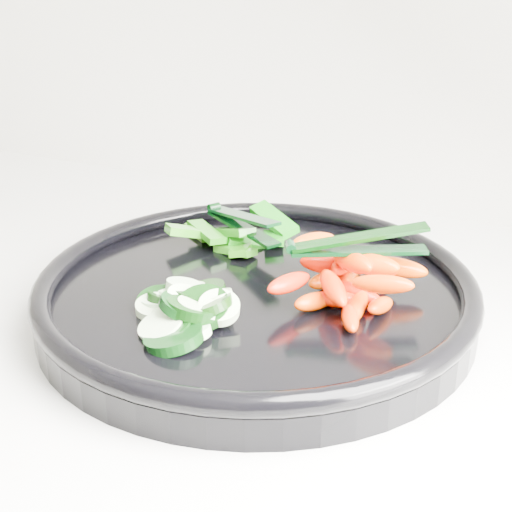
% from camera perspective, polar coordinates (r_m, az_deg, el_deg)
% --- Properties ---
extents(veggie_tray, '(0.43, 0.43, 0.04)m').
position_cam_1_polar(veggie_tray, '(0.61, -0.00, -2.98)').
color(veggie_tray, black).
rests_on(veggie_tray, counter).
extents(cucumber_pile, '(0.11, 0.13, 0.04)m').
position_cam_1_polar(cucumber_pile, '(0.56, -6.00, -4.07)').
color(cucumber_pile, black).
rests_on(cucumber_pile, veggie_tray).
extents(carrot_pile, '(0.12, 0.15, 0.06)m').
position_cam_1_polar(carrot_pile, '(0.59, 7.45, -1.63)').
color(carrot_pile, '#FA5A00').
rests_on(carrot_pile, veggie_tray).
extents(pepper_pile, '(0.12, 0.12, 0.04)m').
position_cam_1_polar(pepper_pile, '(0.70, -1.68, 1.74)').
color(pepper_pile, '#156D0A').
rests_on(pepper_pile, veggie_tray).
extents(tong_carrot, '(0.11, 0.07, 0.02)m').
position_cam_1_polar(tong_carrot, '(0.57, 7.89, 0.93)').
color(tong_carrot, black).
rests_on(tong_carrot, carrot_pile).
extents(tong_pepper, '(0.10, 0.07, 0.02)m').
position_cam_1_polar(tong_pepper, '(0.69, -1.26, 2.83)').
color(tong_pepper, black).
rests_on(tong_pepper, pepper_pile).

